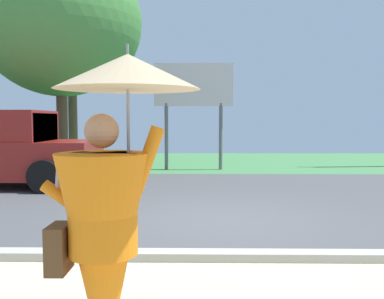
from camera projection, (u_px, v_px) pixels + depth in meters
ground_plane at (214, 193)px, 10.02m from camera, size 40.00×22.00×0.20m
monk_pedestrian at (108, 213)px, 2.73m from camera, size 1.03×0.92×2.13m
roadside_billboard at (194, 92)px, 14.07m from camera, size 2.60×0.12×3.50m
tree_left_far at (71, 2)px, 17.13m from camera, size 5.05×5.05×8.66m
tree_center_back at (60, 22)px, 13.88m from camera, size 5.27×5.27×7.21m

